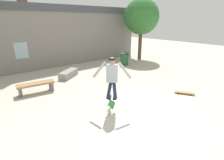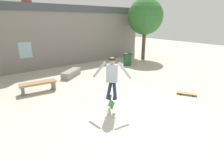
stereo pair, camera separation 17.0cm
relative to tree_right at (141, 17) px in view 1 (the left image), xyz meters
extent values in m
plane|color=beige|center=(-6.58, -5.98, -3.14)|extent=(40.00, 40.00, 0.00)
cube|color=gray|center=(-6.58, 1.83, -1.44)|extent=(14.50, 0.40, 3.41)
cube|color=#474C51|center=(-6.58, 1.83, 0.48)|extent=(15.22, 0.52, 0.43)
cube|color=#99B7C6|center=(-8.07, 1.62, -1.85)|extent=(0.70, 0.02, 0.90)
cylinder|color=brown|center=(0.00, 0.00, -2.05)|extent=(0.27, 0.27, 2.19)
sphere|color=#337033|center=(0.00, 0.00, 0.02)|extent=(2.58, 2.58, 2.58)
cube|color=#99754C|center=(-8.46, -1.96, -2.74)|extent=(1.50, 0.59, 0.08)
cube|color=slate|center=(-9.07, -1.89, -2.96)|extent=(0.16, 0.38, 0.37)
cube|color=slate|center=(-7.86, -2.03, -2.96)|extent=(0.16, 0.38, 0.37)
cube|color=gray|center=(-6.44, -0.78, -2.97)|extent=(1.38, 1.17, 0.35)
cube|color=#B7B7BC|center=(-6.30, -0.96, -2.80)|extent=(1.14, 0.83, 0.02)
cylinder|color=#235633|center=(-2.29, -0.71, -2.74)|extent=(0.54, 0.54, 0.81)
torus|color=black|center=(-2.29, -0.71, -2.35)|extent=(0.58, 0.58, 0.04)
cube|color=#9EA8B2|center=(-6.98, -5.18, -1.80)|extent=(0.43, 0.43, 0.58)
sphere|color=#A37556|center=(-6.98, -5.18, -1.40)|extent=(0.30, 0.30, 0.21)
ellipsoid|color=black|center=(-6.98, -5.18, -1.36)|extent=(0.31, 0.31, 0.12)
cylinder|color=#1E2847|center=(-7.04, -5.12, -2.36)|extent=(0.41, 0.29, 0.63)
cube|color=black|center=(-7.02, -5.10, -2.65)|extent=(0.25, 0.26, 0.07)
cylinder|color=#1E2847|center=(-6.92, -5.24, -2.36)|extent=(0.29, 0.41, 0.63)
cube|color=black|center=(-6.90, -5.22, -2.65)|extent=(0.25, 0.26, 0.07)
cylinder|color=#9EA8B2|center=(-7.27, -4.90, -1.70)|extent=(0.36, 0.36, 0.54)
cylinder|color=#9EA8B2|center=(-6.69, -5.47, -1.70)|extent=(0.36, 0.36, 0.54)
cube|color=#237F38|center=(-7.06, -5.25, -2.82)|extent=(0.47, 0.69, 0.43)
cylinder|color=black|center=(-6.93, -5.01, -2.77)|extent=(0.07, 0.07, 0.05)
cylinder|color=black|center=(-7.05, -5.02, -2.98)|extent=(0.07, 0.07, 0.05)
cylinder|color=black|center=(-7.15, -5.43, -2.63)|extent=(0.07, 0.07, 0.05)
cylinder|color=black|center=(-7.26, -5.44, -2.84)|extent=(0.07, 0.07, 0.05)
cube|color=#AD894C|center=(-3.71, -5.95, -3.07)|extent=(0.60, 0.78, 0.02)
cylinder|color=black|center=(-3.94, -5.81, -3.12)|extent=(0.04, 0.05, 0.05)
cylinder|color=black|center=(-3.74, -5.68, -3.12)|extent=(0.04, 0.05, 0.05)
cylinder|color=black|center=(-3.68, -6.22, -3.12)|extent=(0.04, 0.05, 0.05)
cylinder|color=black|center=(-3.48, -6.09, -3.12)|extent=(0.04, 0.05, 0.05)
camera|label=1|loc=(-10.28, -9.26, -0.23)|focal=28.00mm
camera|label=2|loc=(-10.14, -9.37, -0.23)|focal=28.00mm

